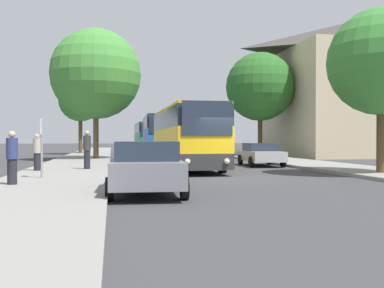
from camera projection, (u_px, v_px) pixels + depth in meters
The scene contains 15 objects.
ground_plane at pixel (232, 178), 18.48m from camera, with size 300.00×300.00×0.00m, color #38383A.
sidewalk_left at pixel (56, 179), 17.25m from camera, with size 4.00×120.00×0.15m, color gray.
bus_front at pixel (186, 137), 24.02m from camera, with size 2.73×10.98×3.21m.
bus_middle at pixel (159, 136), 37.93m from camera, with size 3.05×10.74×3.49m.
bus_rear at pixel (147, 137), 51.71m from camera, with size 2.77×12.12×3.40m.
parked_car_left_curb at pixel (146, 167), 12.87m from camera, with size 2.29×4.34×1.53m.
parked_car_right_near at pixel (261, 154), 26.65m from camera, with size 2.24×4.46×1.35m.
bus_stop_sign at pixel (42, 140), 16.70m from camera, with size 0.08×0.45×2.26m.
pedestrian_waiting_near at pixel (87, 149), 21.68m from camera, with size 0.36×0.36×1.86m.
pedestrian_waiting_far at pixel (37, 152), 20.55m from camera, with size 0.36×0.36×1.68m.
pedestrian_walking_back at pixel (12, 157), 14.25m from camera, with size 0.36×0.36×1.70m.
tree_left_near at pixel (80, 100), 46.72m from camera, with size 4.51×4.51×7.80m.
tree_left_far at pixel (96, 74), 33.35m from camera, with size 6.72×6.72×9.65m.
tree_right_near at pixel (260, 87), 39.47m from camera, with size 6.03×6.03×9.07m.
tree_right_mid at pixel (382, 62), 19.33m from camera, with size 4.63×4.63×7.11m.
Camera 1 is at (-4.90, -17.88, 1.59)m, focal length 42.00 mm.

